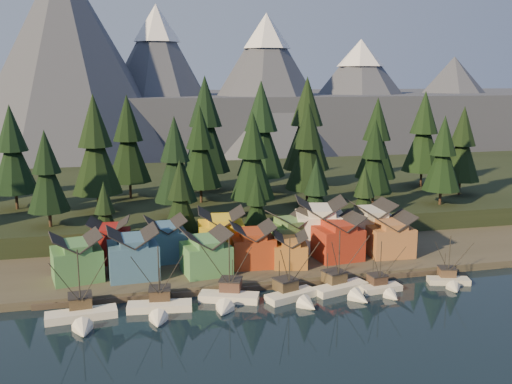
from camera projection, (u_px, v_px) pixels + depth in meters
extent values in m
plane|color=black|center=(285.00, 323.00, 90.70)|extent=(500.00, 500.00, 0.00)
cube|color=#3C392C|center=(235.00, 247.00, 128.68)|extent=(400.00, 50.00, 1.50)
cube|color=black|center=(203.00, 194.00, 175.89)|extent=(420.00, 100.00, 6.00)
cube|color=#4E4338|center=(260.00, 284.00, 106.33)|extent=(80.00, 4.00, 1.00)
cube|color=#4A4F60|center=(163.00, 120.00, 316.49)|extent=(560.00, 160.00, 30.00)
cone|color=#4A4F60|center=(66.00, 62.00, 243.06)|extent=(100.00, 100.00, 90.00)
cone|color=#4A4F60|center=(158.00, 83.00, 271.18)|extent=(80.00, 80.00, 72.00)
cone|color=white|center=(156.00, 23.00, 265.78)|extent=(22.40, 22.40, 17.28)
cone|color=#4A4F60|center=(266.00, 87.00, 271.61)|extent=(84.00, 84.00, 68.00)
cone|color=white|center=(266.00, 31.00, 266.51)|extent=(23.52, 23.52, 16.32)
cone|color=#4A4F60|center=(359.00, 96.00, 300.47)|extent=(92.00, 92.00, 58.00)
cone|color=white|center=(361.00, 53.00, 296.12)|extent=(25.76, 25.76, 13.92)
cone|color=#4A4F60|center=(452.00, 102.00, 322.65)|extent=(88.00, 88.00, 50.00)
cube|color=silver|center=(81.00, 316.00, 92.31)|extent=(11.50, 4.43, 1.81)
cone|color=silver|center=(83.00, 332.00, 86.59)|extent=(3.74, 4.14, 3.40)
cube|color=black|center=(82.00, 320.00, 92.45)|extent=(11.78, 4.51, 0.40)
cube|color=#4A3C27|center=(80.00, 301.00, 93.87)|extent=(3.92, 3.72, 2.04)
cube|color=#262323|center=(80.00, 295.00, 93.65)|extent=(4.17, 3.97, 0.23)
cylinder|color=black|center=(79.00, 280.00, 91.78)|extent=(0.20, 0.20, 10.19)
cylinder|color=black|center=(79.00, 287.00, 95.72)|extent=(0.16, 0.16, 4.98)
cube|color=white|center=(160.00, 308.00, 95.73)|extent=(11.05, 4.50, 1.74)
cone|color=white|center=(158.00, 322.00, 89.99)|extent=(3.68, 4.02, 3.27)
cube|color=black|center=(160.00, 311.00, 95.86)|extent=(11.32, 4.58, 0.38)
cube|color=#423223|center=(160.00, 294.00, 97.31)|extent=(3.85, 3.65, 1.96)
cube|color=#262323|center=(160.00, 288.00, 97.10)|extent=(4.09, 3.90, 0.22)
cylinder|color=black|center=(159.00, 274.00, 95.24)|extent=(0.20, 0.20, 9.81)
cylinder|color=black|center=(160.00, 281.00, 99.18)|extent=(0.15, 0.15, 4.80)
cube|color=white|center=(229.00, 298.00, 99.72)|extent=(10.87, 6.81, 1.81)
cone|color=white|center=(223.00, 311.00, 94.20)|extent=(4.41, 4.50, 3.39)
cube|color=black|center=(229.00, 302.00, 99.86)|extent=(11.13, 6.95, 0.40)
cube|color=brown|center=(231.00, 285.00, 101.22)|extent=(4.57, 4.44, 2.03)
cube|color=#262323|center=(231.00, 279.00, 101.00)|extent=(4.86, 4.73, 0.23)
cylinder|color=black|center=(229.00, 265.00, 99.17)|extent=(0.20, 0.20, 10.16)
cylinder|color=black|center=(233.00, 273.00, 102.99)|extent=(0.16, 0.16, 4.97)
cube|color=silver|center=(291.00, 297.00, 100.52)|extent=(9.94, 6.24, 1.75)
cone|color=silver|center=(309.00, 306.00, 96.30)|extent=(4.17, 4.12, 3.28)
cube|color=black|center=(291.00, 300.00, 100.65)|extent=(10.17, 6.37, 0.38)
cube|color=#483A26|center=(285.00, 285.00, 101.60)|extent=(4.40, 4.27, 1.97)
cube|color=#262323|center=(286.00, 279.00, 101.38)|extent=(4.68, 4.55, 0.22)
cylinder|color=black|center=(290.00, 265.00, 99.86)|extent=(0.20, 0.20, 9.84)
cylinder|color=black|center=(279.00, 274.00, 102.89)|extent=(0.15, 0.15, 4.81)
cube|color=silver|center=(340.00, 289.00, 104.12)|extent=(10.91, 6.20, 1.79)
cone|color=silver|center=(361.00, 299.00, 99.29)|extent=(4.24, 4.36, 3.36)
cube|color=black|center=(340.00, 293.00, 104.25)|extent=(11.17, 6.33, 0.39)
cube|color=brown|center=(334.00, 277.00, 105.38)|extent=(4.40, 4.25, 2.02)
cube|color=#262323|center=(334.00, 271.00, 105.16)|extent=(4.68, 4.53, 0.22)
cylinder|color=black|center=(339.00, 257.00, 103.49)|extent=(0.20, 0.20, 10.08)
cylinder|color=black|center=(327.00, 266.00, 106.90)|extent=(0.16, 0.16, 4.93)
cube|color=silver|center=(381.00, 289.00, 104.26)|extent=(7.82, 3.50, 1.47)
cone|color=silver|center=(393.00, 297.00, 100.41)|extent=(3.00, 2.85, 2.76)
cube|color=black|center=(381.00, 292.00, 104.37)|extent=(8.01, 3.56, 0.32)
cube|color=#422E23|center=(377.00, 279.00, 105.27)|extent=(3.20, 3.04, 1.66)
cube|color=#262323|center=(377.00, 275.00, 105.09)|extent=(3.40, 3.24, 0.18)
cylinder|color=black|center=(381.00, 263.00, 103.74)|extent=(0.17, 0.17, 8.28)
cylinder|color=black|center=(373.00, 270.00, 106.47)|extent=(0.13, 0.13, 4.05)
cube|color=beige|center=(448.00, 282.00, 108.10)|extent=(8.14, 4.75, 1.47)
cone|color=beige|center=(455.00, 290.00, 103.97)|extent=(3.37, 3.27, 2.75)
cube|color=black|center=(448.00, 285.00, 108.21)|extent=(8.33, 4.84, 0.32)
cube|color=brown|center=(447.00, 272.00, 109.20)|extent=(3.58, 3.45, 1.65)
cube|color=#262323|center=(447.00, 268.00, 109.02)|extent=(3.81, 3.68, 0.18)
cylinder|color=black|center=(449.00, 257.00, 107.61)|extent=(0.17, 0.17, 8.26)
cylinder|color=black|center=(445.00, 263.00, 110.50)|extent=(0.13, 0.13, 4.04)
cube|color=#427B43|center=(77.00, 264.00, 105.51)|extent=(9.99, 9.14, 5.98)
cube|color=#427B43|center=(76.00, 245.00, 104.80)|extent=(6.12, 8.23, 1.22)
cube|color=#365F81|center=(133.00, 260.00, 106.90)|extent=(9.52, 8.59, 6.50)
cube|color=#365F81|center=(132.00, 240.00, 106.13)|extent=(5.47, 8.16, 1.27)
cube|color=#49884C|center=(206.00, 258.00, 109.14)|extent=(9.54, 9.05, 5.69)
cube|color=#49884C|center=(206.00, 241.00, 108.46)|extent=(5.71, 8.37, 1.20)
cube|color=#973517|center=(252.00, 251.00, 113.63)|extent=(8.79, 7.85, 5.92)
cube|color=#973517|center=(252.00, 234.00, 112.93)|extent=(5.01, 7.50, 1.18)
cube|color=#A4662A|center=(290.00, 254.00, 113.40)|extent=(7.69, 7.69, 4.63)
cube|color=#A4662A|center=(290.00, 241.00, 112.86)|extent=(4.81, 6.96, 0.91)
cube|color=#9C2A18|center=(338.00, 243.00, 117.58)|extent=(9.60, 8.34, 6.56)
cube|color=#9C2A18|center=(338.00, 225.00, 116.81)|extent=(5.59, 7.80, 1.25)
cube|color=#A5683A|center=(389.00, 241.00, 120.29)|extent=(9.27, 8.23, 6.10)
cube|color=#A5683A|center=(390.00, 224.00, 119.57)|extent=(5.28, 7.86, 1.25)
cube|color=maroon|center=(110.00, 246.00, 116.15)|extent=(8.67, 7.87, 6.23)
cube|color=maroon|center=(109.00, 229.00, 115.42)|extent=(5.07, 7.38, 1.13)
cube|color=#3B648B|center=(166.00, 245.00, 116.99)|extent=(8.43, 7.98, 6.38)
cube|color=#3B648B|center=(165.00, 227.00, 116.25)|extent=(4.90, 7.55, 1.10)
cube|color=yellow|center=(221.00, 239.00, 119.63)|extent=(10.21, 8.97, 7.04)
cube|color=yellow|center=(221.00, 220.00, 118.80)|extent=(6.00, 8.34, 1.32)
cube|color=#4F7B43|center=(290.00, 238.00, 122.44)|extent=(9.64, 8.41, 6.03)
cube|color=#4F7B43|center=(290.00, 222.00, 121.73)|extent=(5.82, 7.61, 1.20)
cube|color=white|center=(320.00, 231.00, 124.20)|extent=(12.03, 11.18, 7.96)
cube|color=white|center=(320.00, 210.00, 123.27)|extent=(7.50, 9.96, 1.44)
cube|color=beige|center=(370.00, 230.00, 126.26)|extent=(9.25, 8.71, 7.28)
cube|color=beige|center=(371.00, 212.00, 125.42)|extent=(5.21, 8.40, 1.26)
cylinder|color=#332319|center=(17.00, 200.00, 142.40)|extent=(0.70, 0.70, 4.58)
cone|color=black|center=(13.00, 161.00, 140.45)|extent=(11.20, 11.20, 15.78)
cone|color=black|center=(11.00, 128.00, 138.84)|extent=(7.63, 7.63, 11.45)
cylinder|color=#332319|center=(50.00, 218.00, 125.72)|extent=(0.70, 0.70, 3.77)
cone|color=black|center=(47.00, 182.00, 124.11)|extent=(9.21, 9.21, 12.98)
cone|color=black|center=(45.00, 151.00, 122.79)|extent=(6.28, 6.28, 9.42)
cylinder|color=#332319|center=(98.00, 202.00, 139.32)|extent=(0.70, 0.70, 5.04)
cone|color=black|center=(96.00, 158.00, 137.17)|extent=(12.33, 12.33, 17.37)
cone|color=black|center=(94.00, 120.00, 135.40)|extent=(8.41, 8.41, 12.61)
cylinder|color=#332319|center=(130.00, 189.00, 155.47)|extent=(0.70, 0.70, 4.93)
cone|color=black|center=(129.00, 150.00, 153.36)|extent=(12.05, 12.05, 16.97)
cone|color=black|center=(127.00, 118.00, 151.64)|extent=(8.21, 8.21, 12.32)
cylinder|color=#332319|center=(176.00, 209.00, 134.01)|extent=(0.70, 0.70, 4.19)
cone|color=black|center=(175.00, 171.00, 132.22)|extent=(10.25, 10.25, 14.44)
cone|color=black|center=(174.00, 139.00, 130.75)|extent=(6.99, 6.99, 10.48)
cylinder|color=#332319|center=(201.00, 194.00, 150.11)|extent=(0.70, 0.70, 4.49)
cone|color=black|center=(200.00, 157.00, 148.19)|extent=(10.98, 10.98, 15.47)
cone|color=black|center=(200.00, 127.00, 146.62)|extent=(7.48, 7.48, 11.23)
cylinder|color=#332319|center=(253.00, 206.00, 136.22)|extent=(0.70, 0.70, 4.34)
cone|color=black|center=(253.00, 167.00, 134.36)|extent=(10.62, 10.62, 14.96)
cone|color=black|center=(253.00, 135.00, 132.84)|extent=(7.24, 7.24, 10.86)
cylinder|color=#332319|center=(261.00, 184.00, 160.81)|extent=(0.70, 0.70, 5.57)
cone|color=black|center=(261.00, 142.00, 158.43)|extent=(13.61, 13.61, 19.18)
cone|color=black|center=(261.00, 106.00, 156.48)|extent=(9.28, 9.28, 13.92)
cylinder|color=#332319|center=(307.00, 197.00, 146.53)|extent=(0.70, 0.70, 4.65)
cone|color=black|center=(308.00, 158.00, 144.54)|extent=(11.37, 11.37, 16.02)
cone|color=black|center=(308.00, 125.00, 142.91)|extent=(7.75, 7.75, 11.63)
cylinder|color=#332319|center=(306.00, 177.00, 172.09)|extent=(0.70, 0.70, 5.76)
cone|color=black|center=(307.00, 136.00, 169.63)|extent=(14.07, 14.07, 19.83)
cone|color=black|center=(307.00, 101.00, 167.61)|extent=(9.59, 9.59, 14.39)
cylinder|color=#332319|center=(373.00, 199.00, 145.51)|extent=(0.70, 0.70, 3.90)
cone|color=black|center=(374.00, 166.00, 143.84)|extent=(9.54, 9.54, 13.45)
cone|color=black|center=(375.00, 139.00, 142.48)|extent=(6.51, 6.51, 9.76)
cylinder|color=#332319|center=(375.00, 185.00, 162.52)|extent=(0.70, 0.70, 4.75)
cone|color=black|center=(376.00, 149.00, 160.49)|extent=(11.60, 11.60, 16.34)
cone|color=black|center=(377.00, 119.00, 158.83)|extent=(7.91, 7.91, 11.86)
cylinder|color=#332319|center=(440.00, 197.00, 147.72)|extent=(0.70, 0.70, 4.05)
cone|color=black|center=(442.00, 163.00, 145.99)|extent=(9.89, 9.89, 13.94)
cone|color=black|center=(444.00, 135.00, 144.58)|extent=(6.74, 6.74, 10.12)
cylinder|color=#332319|center=(421.00, 178.00, 172.34)|extent=(0.70, 0.70, 5.03)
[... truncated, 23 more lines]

